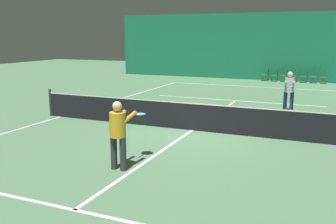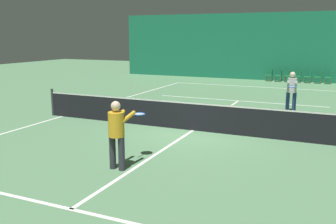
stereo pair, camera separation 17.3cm
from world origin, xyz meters
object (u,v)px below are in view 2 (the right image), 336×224
Objects in this scene: courtside_chair_3 at (299,75)px; courtside_chair_5 at (319,76)px; tennis_net at (193,116)px; courtside_chair_4 at (309,76)px; courtside_chair_1 at (279,75)px; courtside_chair_6 at (330,77)px; courtside_chair_0 at (270,74)px; player_near at (117,130)px; player_far at (292,89)px; courtside_chair_2 at (289,75)px.

courtside_chair_3 is 1.00× the size of courtside_chair_5.
tennis_net is 15.50m from courtside_chair_4.
courtside_chair_1 is 1.92m from courtside_chair_4.
courtside_chair_0 is at bearing -90.00° from courtside_chair_6.
courtside_chair_3 is at bearing -90.00° from courtside_chair_6.
tennis_net reaches higher than courtside_chair_4.
courtside_chair_5 is (3.26, 15.28, -0.03)m from tennis_net.
courtside_chair_4 is at bearing 90.00° from courtside_chair_0.
tennis_net is 15.28m from courtside_chair_0.
player_near is at bearing -10.45° from courtside_chair_5.
player_far is 10.67m from courtside_chair_5.
courtside_chair_3 is at bearing -90.00° from courtside_chair_5.
player_near is 19.94m from courtside_chair_6.
tennis_net is 15.76m from courtside_chair_6.
courtside_chair_6 is at bearing -8.44° from player_near.
courtside_chair_0 is (0.39, 19.48, -0.48)m from player_near.
courtside_chair_0 and courtside_chair_2 have the same top height.
courtside_chair_0 is 1.00× the size of courtside_chair_4.
courtside_chair_3 and courtside_chair_4 have the same top height.
courtside_chair_4 is 0.64m from courtside_chair_5.
tennis_net is at bearing -12.03° from courtside_chair_5.
courtside_chair_5 and courtside_chair_6 have the same top height.
player_near reaches higher than courtside_chair_6.
player_near is at bearing -94.56° from tennis_net.
courtside_chair_3 is at bearing 177.54° from player_far.
courtside_chair_2 is (0.64, 0.00, 0.00)m from courtside_chair_1.
player_far is at bearing 13.59° from courtside_chair_0.
courtside_chair_1 and courtside_chair_5 have the same top height.
courtside_chair_5 is at bearing 90.00° from courtside_chair_0.
tennis_net reaches higher than courtside_chair_2.
courtside_chair_5 is 1.00× the size of courtside_chair_6.
courtside_chair_5 is at bearing -6.62° from player_near.
courtside_chair_4 is at bearing -4.79° from player_near.
courtside_chair_4 and courtside_chair_5 have the same top height.
courtside_chair_6 is (1.27, 10.64, -0.49)m from player_far.
courtside_chair_1 is 1.00× the size of courtside_chair_2.
player_near is at bearing -1.14° from courtside_chair_0.
courtside_chair_0 is at bearing 2.68° from player_near.
player_near is 1.97× the size of courtside_chair_1.
courtside_chair_0 is at bearing -172.38° from player_far.
courtside_chair_3 is 1.00× the size of courtside_chair_6.
player_far is 1.99× the size of courtside_chair_3.
player_far reaches higher than courtside_chair_6.
courtside_chair_1 and courtside_chair_6 have the same top height.
player_near is 1.97× the size of courtside_chair_2.
tennis_net is 14.29× the size of courtside_chair_1.
courtside_chair_5 is at bearing 170.65° from player_far.
tennis_net is at bearing -9.72° from courtside_chair_4.
courtside_chair_6 is at bearing 90.00° from courtside_chair_0.
courtside_chair_4 is (1.92, 0.00, 0.00)m from courtside_chair_1.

